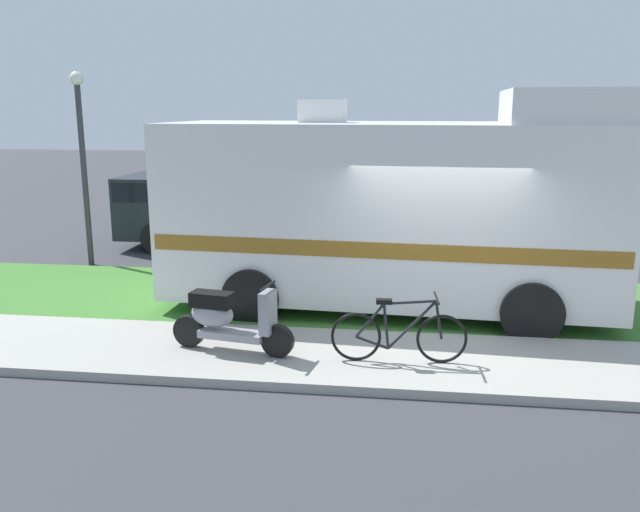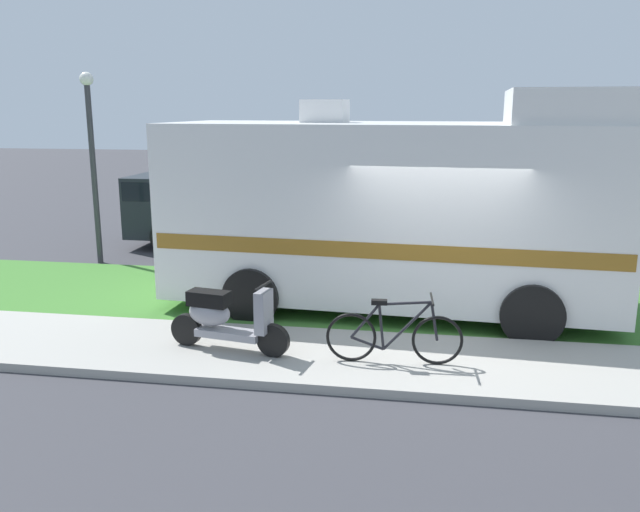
# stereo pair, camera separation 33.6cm
# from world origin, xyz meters

# --- Properties ---
(ground_plane) EXTENTS (80.00, 80.00, 0.00)m
(ground_plane) POSITION_xyz_m (0.00, 0.00, 0.00)
(ground_plane) COLOR #38383D
(sidewalk) EXTENTS (24.00, 2.00, 0.12)m
(sidewalk) POSITION_xyz_m (0.00, -1.20, 0.06)
(sidewalk) COLOR #9E9B93
(sidewalk) RESTS_ON ground
(grass_strip) EXTENTS (24.00, 3.40, 0.08)m
(grass_strip) POSITION_xyz_m (0.00, 1.50, 0.04)
(grass_strip) COLOR #3D752D
(grass_strip) RESTS_ON ground
(motorhome_rv) EXTENTS (7.27, 3.01, 3.57)m
(motorhome_rv) POSITION_xyz_m (-0.64, 1.29, 1.70)
(motorhome_rv) COLOR silver
(motorhome_rv) RESTS_ON ground
(scooter) EXTENTS (1.72, 0.59, 0.97)m
(scooter) POSITION_xyz_m (-2.76, -1.28, 0.58)
(scooter) COLOR black
(scooter) RESTS_ON ground
(bicycle) EXTENTS (1.73, 0.52, 0.88)m
(bicycle) POSITION_xyz_m (-0.50, -1.36, 0.49)
(bicycle) COLOR black
(bicycle) RESTS_ON ground
(pickup_truck_near) EXTENTS (5.74, 2.24, 1.72)m
(pickup_truck_near) POSITION_xyz_m (-4.84, 5.76, 0.93)
(pickup_truck_near) COLOR #1E2328
(pickup_truck_near) RESTS_ON ground
(street_lamp_post) EXTENTS (0.28, 0.28, 4.02)m
(street_lamp_post) POSITION_xyz_m (-7.12, 3.60, 2.45)
(street_lamp_post) COLOR #333338
(street_lamp_post) RESTS_ON ground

